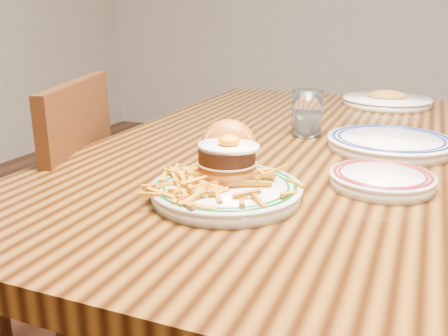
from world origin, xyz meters
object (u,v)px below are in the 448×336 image
at_px(chair_left, 44,241).
at_px(side_plate, 382,179).
at_px(table, 278,173).
at_px(main_plate, 227,177).

relative_size(chair_left, side_plate, 4.68).
xyz_separation_m(table, chair_left, (-0.56, -0.27, -0.18)).
xyz_separation_m(chair_left, side_plate, (0.83, 0.00, 0.28)).
xyz_separation_m(main_plate, side_plate, (0.25, 0.15, -0.02)).
distance_m(chair_left, side_plate, 0.88).
height_order(chair_left, side_plate, chair_left).
height_order(table, main_plate, main_plate).
height_order(chair_left, main_plate, chair_left).
bearing_deg(table, side_plate, -44.16).
relative_size(table, main_plate, 5.65).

